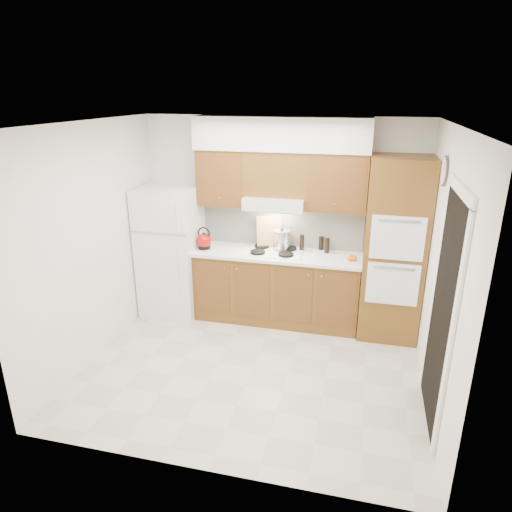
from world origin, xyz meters
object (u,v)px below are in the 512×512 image
Objects in this scene: fridge at (172,251)px; oven_cabinet at (394,250)px; kettle at (204,241)px; stock_pot at (282,239)px.

fridge is 0.78× the size of oven_cabinet.
stock_pot reaches higher than kettle.
oven_cabinet reaches higher than fridge.
fridge is 8.88× the size of kettle.
oven_cabinet is at bearing -14.68° from kettle.
fridge is at bearing -179.30° from oven_cabinet.
fridge reaches higher than kettle.
stock_pot is at bearing 174.10° from oven_cabinet.
stock_pot is (1.46, 0.18, 0.22)m from fridge.
stock_pot is at bearing -4.78° from kettle.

